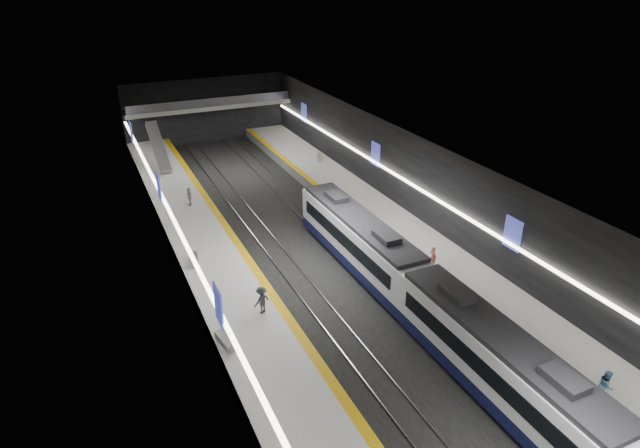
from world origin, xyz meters
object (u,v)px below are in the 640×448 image
passenger_left_a (189,197)px  passenger_left_b (262,300)px  bench_left_far (194,260)px  escalator (158,147)px  bench_right_far (320,158)px  train (416,289)px  bench_left_near (225,341)px  passenger_right_a (433,257)px  passenger_right_b (606,385)px

passenger_left_a → passenger_left_b: passenger_left_b is taller
bench_left_far → escalator: bearing=99.3°
bench_right_far → passenger_left_a: bearing=-136.4°
train → bench_left_near: (-12.00, 1.27, -0.98)m
train → bench_left_near: size_ratio=16.63×
bench_left_far → passenger_right_a: size_ratio=1.18×
bench_right_far → escalator: bearing=-178.8°
train → passenger_right_b: bearing=-69.9°
train → passenger_left_a: (-9.53, 21.62, -0.35)m
bench_left_far → passenger_right_a: passenger_right_a is taller
train → passenger_right_a: (3.84, 3.51, -0.40)m
bench_left_near → passenger_right_a: size_ratio=1.13×
train → passenger_right_b: 11.44m
train → escalator: escalator is taller
passenger_right_a → passenger_left_b: 12.90m
bench_left_far → passenger_right_b: (15.47, -21.92, 0.63)m
passenger_right_b → bench_right_far: bearing=49.8°
escalator → bench_left_far: 23.00m
passenger_left_b → passenger_right_b: bearing=109.9°
bench_left_near → bench_right_far: size_ratio=0.97×
passenger_right_a → passenger_right_b: (0.10, -14.25, 0.06)m
bench_left_near → bench_left_far: size_ratio=0.96×
escalator → bench_right_far: bearing=-20.2°
escalator → passenger_right_b: size_ratio=4.66×
passenger_right_b → passenger_left_a: (-13.47, 32.36, -0.02)m
bench_left_far → passenger_left_b: size_ratio=1.04×
escalator → passenger_left_b: size_ratio=4.42×
bench_right_far → passenger_left_a: 17.07m
escalator → passenger_left_b: (0.94, -30.73, -1.00)m
bench_left_near → passenger_right_a: (15.84, 2.24, 0.58)m
train → bench_left_far: bearing=135.9°
passenger_right_b → passenger_left_b: (-13.00, 14.07, 0.05)m
passenger_right_b → passenger_left_a: size_ratio=1.02×
passenger_right_a → passenger_left_b: (-12.90, -0.19, 0.11)m
bench_right_far → passenger_right_a: bearing=-74.2°
train → bench_right_far: bearing=77.4°
bench_left_near → passenger_right_a: 16.01m
train → passenger_left_a: train is taller
train → passenger_left_b: 9.65m
bench_left_far → passenger_right_a: (15.38, -7.66, 0.57)m
bench_left_far → passenger_right_b: passenger_right_b is taller
passenger_left_a → escalator: bearing=174.2°
passenger_right_b → train: bearing=73.4°
bench_left_near → passenger_left_a: size_ratio=1.07×
passenger_left_b → passenger_right_a: bearing=158.0°
bench_left_far → passenger_left_b: (2.48, -7.85, 0.67)m
passenger_right_a → passenger_left_b: bearing=82.4°
passenger_right_b → passenger_left_a: bearing=75.8°
train → passenger_left_a: 23.63m
bench_left_near → bench_right_far: bearing=46.2°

